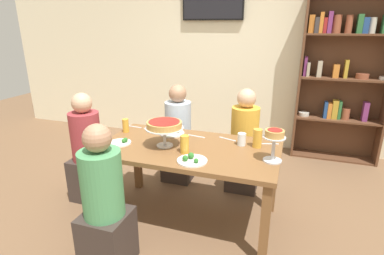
{
  "coord_description": "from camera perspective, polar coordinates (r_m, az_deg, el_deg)",
  "views": [
    {
      "loc": [
        0.84,
        -2.4,
        1.78
      ],
      "look_at": [
        0.0,
        0.1,
        0.89
      ],
      "focal_mm": 28.65,
      "sensor_mm": 36.0,
      "label": 1
    }
  ],
  "objects": [
    {
      "name": "cutlery_fork_near",
      "position": [
        2.99,
        0.83,
        -1.63
      ],
      "size": [
        0.18,
        0.04,
        0.0
      ],
      "primitive_type": "cube",
      "rotation": [
        0.0,
        0.0,
        2.99
      ],
      "color": "silver",
      "rests_on": "dining_table"
    },
    {
      "name": "diner_far_left",
      "position": [
        3.6,
        -2.56,
        -2.38
      ],
      "size": [
        0.34,
        0.34,
        1.15
      ],
      "rotation": [
        0.0,
        0.0,
        -1.57
      ],
      "color": "#382D28",
      "rests_on": "ground_plane"
    },
    {
      "name": "cutlery_knife_far",
      "position": [
        2.94,
        6.6,
        -2.14
      ],
      "size": [
        0.18,
        0.07,
        0.0
      ],
      "primitive_type": "cube",
      "rotation": [
        0.0,
        0.0,
        2.81
      ],
      "color": "silver",
      "rests_on": "dining_table"
    },
    {
      "name": "beer_glass_amber_short",
      "position": [
        2.77,
        12.08,
        -1.96
      ],
      "size": [
        0.08,
        0.08,
        0.17
      ],
      "primitive_type": "cylinder",
      "color": "gold",
      "rests_on": "dining_table"
    },
    {
      "name": "ground_plane",
      "position": [
        3.11,
        -0.61,
        -16.33
      ],
      "size": [
        12.0,
        12.0,
        0.0
      ],
      "primitive_type": "plane",
      "color": "brown"
    },
    {
      "name": "dining_table",
      "position": [
        2.79,
        -0.66,
        -5.35
      ],
      "size": [
        1.6,
        0.88,
        0.74
      ],
      "color": "brown",
      "rests_on": "ground_plane"
    },
    {
      "name": "beer_glass_amber_spare",
      "position": [
        3.17,
        -12.25,
        0.37
      ],
      "size": [
        0.06,
        0.06,
        0.14
      ],
      "primitive_type": "cylinder",
      "color": "gold",
      "rests_on": "dining_table"
    },
    {
      "name": "diner_head_west",
      "position": [
        3.37,
        -18.81,
        -4.89
      ],
      "size": [
        0.34,
        0.34,
        1.15
      ],
      "color": "#382D28",
      "rests_on": "ground_plane"
    },
    {
      "name": "personal_pizza_stand",
      "position": [
        2.48,
        15.05,
        -2.06
      ],
      "size": [
        0.18,
        0.18,
        0.27
      ],
      "color": "silver",
      "rests_on": "dining_table"
    },
    {
      "name": "salad_plate_far_diner",
      "position": [
        2.46,
        -0.08,
        -6.04
      ],
      "size": [
        0.24,
        0.24,
        0.07
      ],
      "color": "white",
      "rests_on": "dining_table"
    },
    {
      "name": "beer_glass_amber_tall",
      "position": [
        2.59,
        -1.38,
        -3.15
      ],
      "size": [
        0.08,
        0.08,
        0.16
      ],
      "primitive_type": "cylinder",
      "color": "gold",
      "rests_on": "dining_table"
    },
    {
      "name": "television",
      "position": [
        4.68,
        3.9,
        22.34
      ],
      "size": [
        0.89,
        0.05,
        0.5
      ],
      "color": "black"
    },
    {
      "name": "diner_near_left",
      "position": [
        2.42,
        -15.97,
        -14.38
      ],
      "size": [
        0.34,
        0.34,
        1.15
      ],
      "rotation": [
        0.0,
        0.0,
        1.57
      ],
      "color": "#382D28",
      "rests_on": "ground_plane"
    },
    {
      "name": "rear_partition",
      "position": [
        4.69,
        8.48,
        13.82
      ],
      "size": [
        8.0,
        0.12,
        2.8
      ],
      "primitive_type": "cube",
      "color": "beige",
      "rests_on": "ground_plane"
    },
    {
      "name": "water_glass_clear_near",
      "position": [
        2.8,
        9.23,
        -2.17
      ],
      "size": [
        0.08,
        0.08,
        0.11
      ],
      "primitive_type": "cylinder",
      "color": "white",
      "rests_on": "dining_table"
    },
    {
      "name": "salad_plate_near_diner",
      "position": [
        2.89,
        -13.11,
        -2.71
      ],
      "size": [
        0.2,
        0.2,
        0.06
      ],
      "color": "white",
      "rests_on": "dining_table"
    },
    {
      "name": "cutlery_knife_near",
      "position": [
        3.33,
        -10.73,
        0.15
      ],
      "size": [
        0.18,
        0.03,
        0.0
      ],
      "primitive_type": "cube",
      "rotation": [
        0.0,
        0.0,
        3.04
      ],
      "color": "silver",
      "rests_on": "dining_table"
    },
    {
      "name": "cutlery_spare_fork",
      "position": [
        3.21,
        -7.63,
        -0.37
      ],
      "size": [
        0.18,
        0.04,
        0.0
      ],
      "primitive_type": "cube",
      "rotation": [
        0.0,
        0.0,
        3.03
      ],
      "color": "silver",
      "rests_on": "dining_table"
    },
    {
      "name": "salad_plate_spare",
      "position": [
        3.06,
        -3.9,
        -0.98
      ],
      "size": [
        0.25,
        0.25,
        0.07
      ],
      "color": "white",
      "rests_on": "dining_table"
    },
    {
      "name": "cutlery_fork_far",
      "position": [
        2.9,
        14.12,
        -2.96
      ],
      "size": [
        0.18,
        0.06,
        0.0
      ],
      "primitive_type": "cube",
      "rotation": [
        0.0,
        0.0,
        3.41
      ],
      "color": "silver",
      "rests_on": "dining_table"
    },
    {
      "name": "bookshelf",
      "position": [
        4.5,
        26.24,
        8.9
      ],
      "size": [
        1.1,
        0.3,
        2.21
      ],
      "color": "brown",
      "rests_on": "ground_plane"
    },
    {
      "name": "deep_dish_pizza_stand",
      "position": [
        2.71,
        -5.18,
        0.27
      ],
      "size": [
        0.34,
        0.34,
        0.23
      ],
      "color": "silver",
      "rests_on": "dining_table"
    },
    {
      "name": "diner_far_right",
      "position": [
        3.43,
        9.61,
        -3.72
      ],
      "size": [
        0.34,
        0.34,
        1.15
      ],
      "rotation": [
        0.0,
        0.0,
        -1.57
      ],
      "color": "#382D28",
      "rests_on": "ground_plane"
    }
  ]
}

